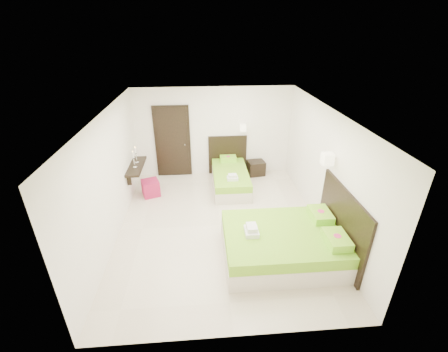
{
  "coord_description": "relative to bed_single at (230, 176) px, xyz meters",
  "views": [
    {
      "loc": [
        -0.37,
        -5.59,
        4.06
      ],
      "look_at": [
        0.1,
        0.3,
        1.1
      ],
      "focal_mm": 24.0,
      "sensor_mm": 36.0,
      "label": 1
    }
  ],
  "objects": [
    {
      "name": "bed_single",
      "position": [
        0.0,
        0.0,
        0.0
      ],
      "size": [
        1.14,
        1.9,
        1.57
      ],
      "color": "beige",
      "rests_on": "ground"
    },
    {
      "name": "nightstand",
      "position": [
        0.85,
        0.66,
        -0.07
      ],
      "size": [
        0.55,
        0.5,
        0.43
      ],
      "primitive_type": "cube",
      "rotation": [
        0.0,
        0.0,
        0.17
      ],
      "color": "black",
      "rests_on": "ground"
    },
    {
      "name": "bed_double",
      "position": [
        0.8,
        -2.99,
        0.05
      ],
      "size": [
        2.26,
        1.92,
        1.86
      ],
      "color": "beige",
      "rests_on": "ground"
    },
    {
      "name": "floor",
      "position": [
        -0.4,
        -1.88,
        -0.29
      ],
      "size": [
        5.5,
        5.5,
        0.0
      ],
      "primitive_type": "plane",
      "color": "beige",
      "rests_on": "ground"
    },
    {
      "name": "console_shelf",
      "position": [
        -2.49,
        -0.28,
        0.53
      ],
      "size": [
        0.35,
        1.2,
        0.78
      ],
      "color": "black",
      "rests_on": "ground"
    },
    {
      "name": "ottoman",
      "position": [
        -2.16,
        -0.36,
        -0.07
      ],
      "size": [
        0.54,
        0.54,
        0.42
      ],
      "primitive_type": "cube",
      "rotation": [
        0.0,
        0.0,
        0.34
      ],
      "color": "maroon",
      "rests_on": "ground"
    },
    {
      "name": "door",
      "position": [
        -1.6,
        0.82,
        0.76
      ],
      "size": [
        1.02,
        0.15,
        2.14
      ],
      "color": "black",
      "rests_on": "ground"
    }
  ]
}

